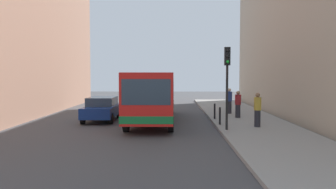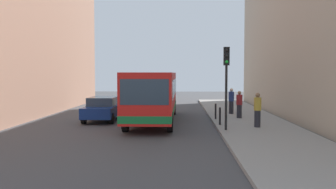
{
  "view_description": "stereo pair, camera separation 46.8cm",
  "coord_description": "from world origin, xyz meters",
  "px_view_note": "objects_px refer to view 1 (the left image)",
  "views": [
    {
      "loc": [
        0.86,
        -19.1,
        2.96
      ],
      "look_at": [
        0.6,
        1.03,
        1.79
      ],
      "focal_mm": 38.97,
      "sensor_mm": 36.0,
      "label": 1
    },
    {
      "loc": [
        1.33,
        -19.09,
        2.96
      ],
      "look_at": [
        0.6,
        1.03,
        1.79
      ],
      "focal_mm": 38.97,
      "sensor_mm": 36.0,
      "label": 2
    }
  ],
  "objects_px": {
    "bus": "(153,93)",
    "pedestrian_far_sidewalk": "(229,101)",
    "pedestrian_mid_sidewalk": "(238,104)",
    "car_beside_bus": "(102,108)",
    "bollard_mid": "(215,111)",
    "pedestrian_near_signal": "(258,110)",
    "traffic_light": "(227,72)",
    "bollard_near": "(220,116)"
  },
  "relations": [
    {
      "from": "bus",
      "to": "pedestrian_far_sidewalk",
      "type": "xyz_separation_m",
      "value": [
        5.17,
        3.2,
        -0.69
      ]
    },
    {
      "from": "pedestrian_far_sidewalk",
      "to": "pedestrian_mid_sidewalk",
      "type": "bearing_deg",
      "value": 99.59
    },
    {
      "from": "car_beside_bus",
      "to": "pedestrian_mid_sidewalk",
      "type": "distance_m",
      "value": 8.56
    },
    {
      "from": "pedestrian_far_sidewalk",
      "to": "car_beside_bus",
      "type": "bearing_deg",
      "value": 24.54
    },
    {
      "from": "bollard_mid",
      "to": "pedestrian_mid_sidewalk",
      "type": "bearing_deg",
      "value": 22.14
    },
    {
      "from": "pedestrian_mid_sidewalk",
      "to": "bollard_mid",
      "type": "bearing_deg",
      "value": 161.94
    },
    {
      "from": "pedestrian_mid_sidewalk",
      "to": "pedestrian_near_signal",
      "type": "bearing_deg",
      "value": -125.44
    },
    {
      "from": "pedestrian_far_sidewalk",
      "to": "pedestrian_near_signal",
      "type": "bearing_deg",
      "value": 100.0
    },
    {
      "from": "pedestrian_mid_sidewalk",
      "to": "traffic_light",
      "type": "bearing_deg",
      "value": -146.32
    },
    {
      "from": "car_beside_bus",
      "to": "bollard_near",
      "type": "height_order",
      "value": "car_beside_bus"
    },
    {
      "from": "car_beside_bus",
      "to": "pedestrian_mid_sidewalk",
      "type": "height_order",
      "value": "pedestrian_mid_sidewalk"
    },
    {
      "from": "bus",
      "to": "bollard_near",
      "type": "bearing_deg",
      "value": 148.46
    },
    {
      "from": "pedestrian_far_sidewalk",
      "to": "bollard_near",
      "type": "bearing_deg",
      "value": 81.63
    },
    {
      "from": "bollard_mid",
      "to": "pedestrian_near_signal",
      "type": "relative_size",
      "value": 0.53
    },
    {
      "from": "traffic_light",
      "to": "car_beside_bus",
      "type": "bearing_deg",
      "value": 147.57
    },
    {
      "from": "bus",
      "to": "traffic_light",
      "type": "relative_size",
      "value": 2.69
    },
    {
      "from": "traffic_light",
      "to": "bollard_near",
      "type": "height_order",
      "value": "traffic_light"
    },
    {
      "from": "bus",
      "to": "bollard_mid",
      "type": "bearing_deg",
      "value": -177.51
    },
    {
      "from": "car_beside_bus",
      "to": "traffic_light",
      "type": "height_order",
      "value": "traffic_light"
    },
    {
      "from": "traffic_light",
      "to": "pedestrian_far_sidewalk",
      "type": "xyz_separation_m",
      "value": [
        1.27,
        7.4,
        -1.97
      ]
    },
    {
      "from": "bollard_mid",
      "to": "pedestrian_far_sidewalk",
      "type": "bearing_deg",
      "value": 65.78
    },
    {
      "from": "car_beside_bus",
      "to": "pedestrian_near_signal",
      "type": "height_order",
      "value": "pedestrian_near_signal"
    },
    {
      "from": "bus",
      "to": "bollard_near",
      "type": "relative_size",
      "value": 11.61
    },
    {
      "from": "traffic_light",
      "to": "pedestrian_near_signal",
      "type": "xyz_separation_m",
      "value": [
        1.77,
        1.06,
        -1.96
      ]
    },
    {
      "from": "traffic_light",
      "to": "bollard_mid",
      "type": "height_order",
      "value": "traffic_light"
    },
    {
      "from": "car_beside_bus",
      "to": "pedestrian_near_signal",
      "type": "bearing_deg",
      "value": 158.97
    },
    {
      "from": "bollard_near",
      "to": "pedestrian_mid_sidewalk",
      "type": "distance_m",
      "value": 3.51
    },
    {
      "from": "bus",
      "to": "pedestrian_mid_sidewalk",
      "type": "height_order",
      "value": "bus"
    },
    {
      "from": "traffic_light",
      "to": "bollard_mid",
      "type": "bearing_deg",
      "value": 91.31
    },
    {
      "from": "pedestrian_near_signal",
      "to": "car_beside_bus",
      "type": "bearing_deg",
      "value": 16.36
    },
    {
      "from": "car_beside_bus",
      "to": "bollard_near",
      "type": "bearing_deg",
      "value": 159.46
    },
    {
      "from": "traffic_light",
      "to": "bollard_mid",
      "type": "relative_size",
      "value": 4.32
    },
    {
      "from": "car_beside_bus",
      "to": "bus",
      "type": "bearing_deg",
      "value": 174.74
    },
    {
      "from": "traffic_light",
      "to": "pedestrian_mid_sidewalk",
      "type": "bearing_deg",
      "value": 73.87
    },
    {
      "from": "bus",
      "to": "pedestrian_near_signal",
      "type": "xyz_separation_m",
      "value": [
        5.66,
        -3.14,
        -0.68
      ]
    },
    {
      "from": "pedestrian_near_signal",
      "to": "pedestrian_far_sidewalk",
      "type": "bearing_deg",
      "value": -47.89
    },
    {
      "from": "bus",
      "to": "pedestrian_far_sidewalk",
      "type": "bearing_deg",
      "value": -148.08
    },
    {
      "from": "bollard_mid",
      "to": "traffic_light",
      "type": "bearing_deg",
      "value": -88.69
    },
    {
      "from": "bus",
      "to": "traffic_light",
      "type": "xyz_separation_m",
      "value": [
        3.9,
        -4.2,
        1.28
      ]
    },
    {
      "from": "pedestrian_mid_sidewalk",
      "to": "bus",
      "type": "bearing_deg",
      "value": 148.12
    },
    {
      "from": "bollard_near",
      "to": "pedestrian_far_sidewalk",
      "type": "height_order",
      "value": "pedestrian_far_sidewalk"
    },
    {
      "from": "traffic_light",
      "to": "pedestrian_mid_sidewalk",
      "type": "distance_m",
      "value": 5.56
    }
  ]
}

